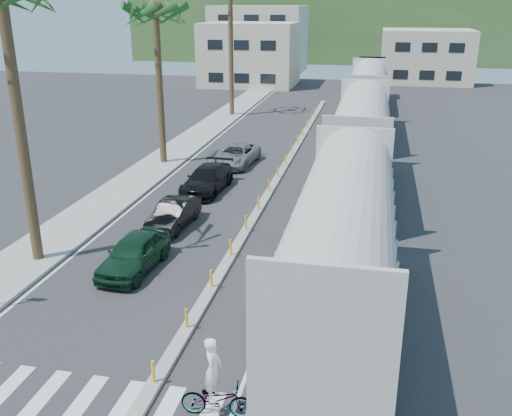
{
  "coord_description": "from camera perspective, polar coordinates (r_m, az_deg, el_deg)",
  "views": [
    {
      "loc": [
        5.71,
        -13.86,
        10.47
      ],
      "look_at": [
        0.91,
        9.06,
        2.0
      ],
      "focal_mm": 40.0,
      "sensor_mm": 36.0,
      "label": 1
    }
  ],
  "objects": [
    {
      "name": "lane_markings",
      "position": [
        41.01,
        0.4,
        5.1
      ],
      "size": [
        9.42,
        90.0,
        0.01
      ],
      "color": "silver",
      "rests_on": "ground"
    },
    {
      "name": "rails",
      "position": [
        43.15,
        10.59,
        5.54
      ],
      "size": [
        1.56,
        100.0,
        0.06
      ],
      "color": "black",
      "rests_on": "ground"
    },
    {
      "name": "car_second",
      "position": [
        28.23,
        -8.25,
        -0.63
      ],
      "size": [
        1.9,
        4.27,
        1.35
      ],
      "primitive_type": "imported",
      "rotation": [
        0.0,
        0.0,
        -0.06
      ],
      "color": "black",
      "rests_on": "ground"
    },
    {
      "name": "median",
      "position": [
        35.84,
        2.17,
        3.03
      ],
      "size": [
        0.45,
        60.0,
        0.85
      ],
      "color": "gray",
      "rests_on": "ground"
    },
    {
      "name": "car_third",
      "position": [
        33.45,
        -4.91,
        2.89
      ],
      "size": [
        2.63,
        5.28,
        1.46
      ],
      "primitive_type": "imported",
      "rotation": [
        0.0,
        0.0,
        -0.06
      ],
      "color": "black",
      "rests_on": "ground"
    },
    {
      "name": "buildings",
      "position": [
        86.59,
        3.91,
        15.8
      ],
      "size": [
        38.0,
        27.0,
        10.0
      ],
      "color": "#B9B093",
      "rests_on": "ground"
    },
    {
      "name": "crosswalk",
      "position": [
        16.82,
        -11.45,
        -19.06
      ],
      "size": [
        14.0,
        2.2,
        0.01
      ],
      "primitive_type": "cube",
      "color": "silver",
      "rests_on": "ground"
    },
    {
      "name": "ground",
      "position": [
        18.29,
        -8.95,
        -15.32
      ],
      "size": [
        140.0,
        140.0,
        0.0
      ],
      "primitive_type": "plane",
      "color": "#28282B",
      "rests_on": "ground"
    },
    {
      "name": "hillside",
      "position": [
        114.09,
        9.4,
        17.39
      ],
      "size": [
        80.0,
        20.0,
        12.0
      ],
      "primitive_type": "cube",
      "color": "#385628",
      "rests_on": "ground"
    },
    {
      "name": "car_rear",
      "position": [
        38.89,
        -1.99,
        5.3
      ],
      "size": [
        3.23,
        5.38,
        1.37
      ],
      "primitive_type": "imported",
      "rotation": [
        0.0,
        0.0,
        -0.1
      ],
      "color": "#939698",
      "rests_on": "ground"
    },
    {
      "name": "car_lead",
      "position": [
        24.04,
        -12.08,
        -4.43
      ],
      "size": [
        2.25,
        4.61,
        1.51
      ],
      "primitive_type": "imported",
      "rotation": [
        0.0,
        0.0,
        -0.05
      ],
      "color": "#10321F",
      "rests_on": "ground"
    },
    {
      "name": "cyclist",
      "position": [
        15.89,
        -3.98,
        -17.83
      ],
      "size": [
        0.95,
        2.08,
        2.37
      ],
      "rotation": [
        0.0,
        0.0,
        1.63
      ],
      "color": "#9EA0A5",
      "rests_on": "ground"
    },
    {
      "name": "sidewalk",
      "position": [
        42.67,
        -8.03,
        5.59
      ],
      "size": [
        3.0,
        90.0,
        0.15
      ],
      "primitive_type": "cube",
      "color": "gray",
      "rests_on": "ground"
    },
    {
      "name": "freight_train",
      "position": [
        37.62,
        10.62,
        7.95
      ],
      "size": [
        3.0,
        60.94,
        5.85
      ],
      "color": "#B2AFA3",
      "rests_on": "ground"
    }
  ]
}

